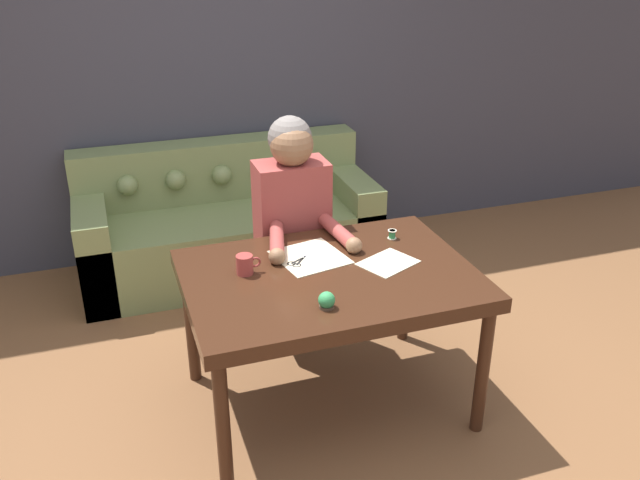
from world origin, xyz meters
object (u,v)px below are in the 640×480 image
couch (228,227)px  thread_spool (392,234)px  pin_cushion (327,301)px  person (293,233)px  mug (245,265)px  dining_table (329,286)px  scissors (300,260)px

couch → thread_spool: couch is taller
pin_cushion → person: bearing=82.3°
person → mug: 0.61m
mug → couch: bearing=82.3°
person → dining_table: bearing=-90.5°
dining_table → couch: bearing=95.9°
scissors → couch: bearing=92.9°
thread_spool → pin_cushion: size_ratio=0.63×
thread_spool → pin_cushion: (-0.53, -0.53, 0.01)m
dining_table → pin_cushion: size_ratio=18.23×
couch → pin_cushion: size_ratio=26.80×
mug → pin_cushion: bearing=-58.2°
couch → scissors: (0.07, -1.42, 0.42)m
person → thread_spool: size_ratio=28.63×
mug → thread_spool: bearing=9.3°
person → mug: person is taller
couch → scissors: 1.48m
couch → person: 1.06m
dining_table → pin_cushion: bearing=-111.7°
pin_cushion → mug: bearing=121.8°
couch → thread_spool: 1.52m
dining_table → thread_spool: (0.42, 0.24, 0.09)m
thread_spool → pin_cushion: 0.75m
thread_spool → pin_cushion: pin_cushion is taller
dining_table → mug: mug is taller
person → scissors: 0.46m
scissors → pin_cushion: pin_cushion is taller
thread_spool → person: bearing=139.4°
person → pin_cushion: bearing=-97.7°
couch → mug: (-0.20, -1.46, 0.46)m
couch → mug: bearing=-97.7°
couch → pin_cushion: bearing=-88.5°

